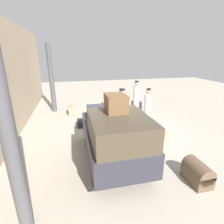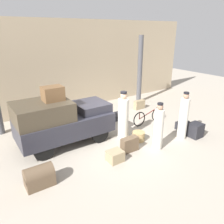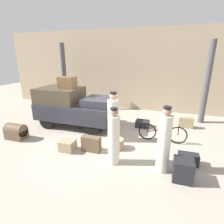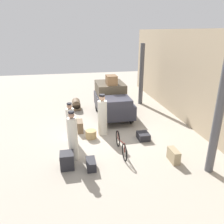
# 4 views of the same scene
# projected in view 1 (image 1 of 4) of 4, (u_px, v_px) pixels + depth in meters

# --- Properties ---
(ground_plane) EXTENTS (30.00, 30.00, 0.00)m
(ground_plane) POSITION_uv_depth(u_px,v_px,m) (118.00, 135.00, 7.31)
(ground_plane) COLOR #A89E8E
(canopy_pillar_left) EXTENTS (0.27, 0.27, 3.73)m
(canopy_pillar_left) POSITION_uv_depth(u_px,v_px,m) (10.00, 142.00, 2.87)
(canopy_pillar_left) COLOR #4C4C51
(canopy_pillar_left) RESTS_ON ground
(canopy_pillar_right) EXTENTS (0.27, 0.27, 3.73)m
(canopy_pillar_right) POSITION_uv_depth(u_px,v_px,m) (51.00, 79.00, 9.66)
(canopy_pillar_right) COLOR #4C4C51
(canopy_pillar_right) RESTS_ON ground
(truck) EXTENTS (3.40, 1.63, 1.71)m
(truck) POSITION_uv_depth(u_px,v_px,m) (114.00, 134.00, 5.26)
(truck) COLOR black
(truck) RESTS_ON ground
(bicycle) EXTENTS (1.74, 0.04, 0.70)m
(bicycle) POSITION_uv_depth(u_px,v_px,m) (104.00, 111.00, 9.16)
(bicycle) COLOR black
(bicycle) RESTS_ON ground
(wicker_basket) EXTENTS (0.47, 0.47, 0.35)m
(wicker_basket) POSITION_uv_depth(u_px,v_px,m) (131.00, 123.00, 8.10)
(wicker_basket) COLOR tan
(wicker_basket) RESTS_ON ground
(conductor_in_dark_uniform) EXTENTS (0.34, 0.34, 1.71)m
(conductor_in_dark_uniform) POSITION_uv_depth(u_px,v_px,m) (148.00, 108.00, 8.21)
(conductor_in_dark_uniform) COLOR silver
(conductor_in_dark_uniform) RESTS_ON ground
(porter_carrying_trunk) EXTENTS (0.34, 0.34, 1.85)m
(porter_carrying_trunk) POSITION_uv_depth(u_px,v_px,m) (136.00, 99.00, 9.45)
(porter_carrying_trunk) COLOR silver
(porter_carrying_trunk) RESTS_ON ground
(porter_lifting_near_truck) EXTENTS (0.41, 0.41, 1.86)m
(porter_lifting_near_truck) POSITION_uv_depth(u_px,v_px,m) (122.00, 112.00, 7.46)
(porter_lifting_near_truck) COLOR silver
(porter_lifting_near_truck) RESTS_ON ground
(trunk_umber_medium) EXTENTS (0.61, 0.25, 0.47)m
(trunk_umber_medium) POSITION_uv_depth(u_px,v_px,m) (71.00, 110.00, 9.70)
(trunk_umber_medium) COLOR #9E8966
(trunk_umber_medium) RESTS_ON ground
(trunk_barrel_dark) EXTENTS (0.76, 0.48, 0.60)m
(trunk_barrel_dark) POSITION_uv_depth(u_px,v_px,m) (197.00, 173.00, 4.56)
(trunk_barrel_dark) COLOR brown
(trunk_barrel_dark) RESTS_ON ground
(trunk_wicker_pale) EXTENTS (0.63, 0.26, 0.52)m
(trunk_wicker_pale) POSITION_uv_depth(u_px,v_px,m) (147.00, 127.00, 7.45)
(trunk_wicker_pale) COLOR brown
(trunk_wicker_pale) RESTS_ON ground
(suitcase_black_upright) EXTENTS (0.49, 0.46, 0.57)m
(suitcase_black_upright) POSITION_uv_depth(u_px,v_px,m) (136.00, 106.00, 10.17)
(suitcase_black_upright) COLOR #232328
(suitcase_black_upright) RESTS_ON ground
(suitcase_small_leather) EXTENTS (0.59, 0.47, 0.29)m
(suitcase_small_leather) POSITION_uv_depth(u_px,v_px,m) (83.00, 123.00, 8.14)
(suitcase_small_leather) COLOR #232328
(suitcase_small_leather) RESTS_ON ground
(trunk_large_brown) EXTENTS (0.58, 0.31, 0.33)m
(trunk_large_brown) POSITION_uv_depth(u_px,v_px,m) (122.00, 108.00, 10.23)
(trunk_large_brown) COLOR #232328
(trunk_large_brown) RESTS_ON ground
(suitcase_tan_flat) EXTENTS (0.49, 0.43, 0.36)m
(suitcase_tan_flat) POSITION_uv_depth(u_px,v_px,m) (160.00, 136.00, 6.81)
(suitcase_tan_flat) COLOR #9E8966
(suitcase_tan_flat) RESTS_ON ground
(trunk_on_truck_roof) EXTENTS (0.68, 0.54, 0.49)m
(trunk_on_truck_roof) POSITION_uv_depth(u_px,v_px,m) (116.00, 103.00, 4.75)
(trunk_on_truck_roof) COLOR brown
(trunk_on_truck_roof) RESTS_ON truck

